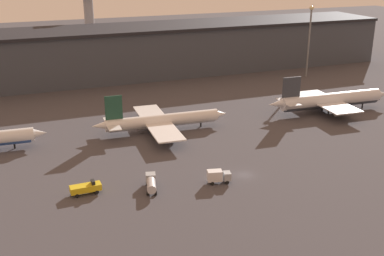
{
  "coord_description": "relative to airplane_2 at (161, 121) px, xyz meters",
  "views": [
    {
      "loc": [
        -48.65,
        -90.9,
        49.02
      ],
      "look_at": [
        -5.76,
        19.1,
        6.0
      ],
      "focal_mm": 45.0,
      "sensor_mm": 36.0,
      "label": 1
    }
  ],
  "objects": [
    {
      "name": "airplane_3",
      "position": [
        56.96,
        -2.74,
        0.78
      ],
      "size": [
        44.56,
        26.52,
        12.78
      ],
      "rotation": [
        0.0,
        0.0,
        -0.06
      ],
      "color": "silver",
      "rests_on": "ground"
    },
    {
      "name": "service_vehicle_1",
      "position": [
        -13.47,
        -34.74,
        -1.49
      ],
      "size": [
        3.84,
        7.58,
        2.69
      ],
      "rotation": [
        0.0,
        0.0,
        1.32
      ],
      "color": "#9EA3A8",
      "rests_on": "ground"
    },
    {
      "name": "control_tower",
      "position": [
        -1.28,
        104.41,
        18.84
      ],
      "size": [
        9.0,
        9.0,
        37.49
      ],
      "color": "#99999E",
      "rests_on": "ground"
    },
    {
      "name": "service_vehicle_2",
      "position": [
        1.56,
        -37.07,
        -1.38
      ],
      "size": [
        5.62,
        3.22,
        3.12
      ],
      "rotation": [
        0.0,
        0.0,
        -0.22
      ],
      "color": "#9EA3A8",
      "rests_on": "ground"
    },
    {
      "name": "ground",
      "position": [
        9.1,
        -35.43,
        -3.12
      ],
      "size": [
        600.0,
        600.0,
        0.0
      ],
      "primitive_type": "plane",
      "color": "#423F44"
    },
    {
      "name": "lamp_post_1",
      "position": [
        77.35,
        40.79,
        15.07
      ],
      "size": [
        1.8,
        1.8,
        29.2
      ],
      "color": "slate",
      "rests_on": "ground"
    },
    {
      "name": "airplane_2",
      "position": [
        0.0,
        0.0,
        0.0
      ],
      "size": [
        40.56,
        33.06,
        11.9
      ],
      "rotation": [
        0.0,
        0.0,
        -0.06
      ],
      "color": "white",
      "rests_on": "ground"
    },
    {
      "name": "service_vehicle_0",
      "position": [
        -27.13,
        -31.43,
        -1.74
      ],
      "size": [
        6.69,
        2.57,
        2.9
      ],
      "rotation": [
        0.0,
        0.0,
        0.03
      ],
      "color": "gold",
      "rests_on": "ground"
    },
    {
      "name": "terminal_building",
      "position": [
        9.1,
        69.17,
        7.2
      ],
      "size": [
        228.93,
        30.25,
        20.57
      ],
      "color": "#3D424C",
      "rests_on": "ground"
    }
  ]
}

